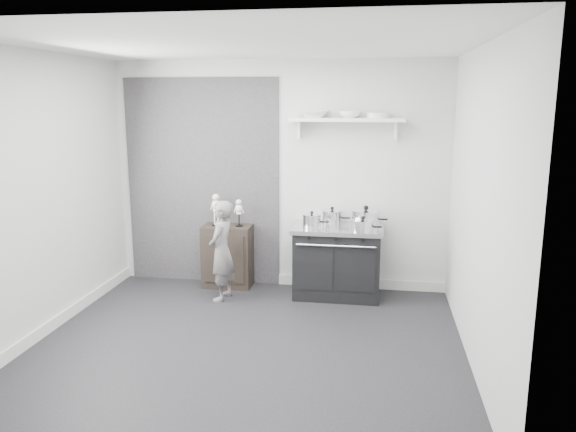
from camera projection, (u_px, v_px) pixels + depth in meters
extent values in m
plane|color=black|center=(247.00, 345.00, 5.24)|extent=(4.00, 4.00, 0.00)
cube|color=beige|center=(279.00, 176.00, 6.70)|extent=(4.00, 0.02, 2.70)
cube|color=beige|center=(172.00, 259.00, 3.22)|extent=(4.00, 0.02, 2.70)
cube|color=beige|center=(37.00, 197.00, 5.27)|extent=(0.02, 3.60, 2.70)
cube|color=beige|center=(479.00, 209.00, 4.66)|extent=(0.02, 3.60, 2.70)
cube|color=silver|center=(242.00, 44.00, 4.69)|extent=(4.00, 3.60, 0.02)
cube|color=black|center=(203.00, 182.00, 6.86)|extent=(1.90, 0.02, 2.50)
cube|color=silver|center=(360.00, 283.00, 6.80)|extent=(2.00, 0.03, 0.12)
cube|color=silver|center=(51.00, 325.00, 5.53)|extent=(0.03, 3.60, 0.12)
cube|color=white|center=(347.00, 120.00, 6.32)|extent=(1.30, 0.26, 0.04)
cube|color=white|center=(299.00, 130.00, 6.50)|extent=(0.03, 0.12, 0.20)
cube|color=white|center=(396.00, 131.00, 6.33)|extent=(0.03, 0.12, 0.20)
cube|color=black|center=(337.00, 263.00, 6.48)|extent=(0.97, 0.58, 0.78)
cube|color=silver|center=(338.00, 229.00, 6.40)|extent=(1.03, 0.62, 0.05)
cube|color=black|center=(314.00, 268.00, 6.23)|extent=(0.41, 0.02, 0.50)
cube|color=black|center=(357.00, 270.00, 6.16)|extent=(0.41, 0.02, 0.50)
cylinder|color=silver|center=(336.00, 246.00, 6.11)|extent=(0.87, 0.02, 0.02)
cylinder|color=black|center=(309.00, 238.00, 6.15)|extent=(0.04, 0.03, 0.04)
cylinder|color=black|center=(336.00, 239.00, 6.11)|extent=(0.04, 0.03, 0.04)
cylinder|color=black|center=(363.00, 240.00, 6.07)|extent=(0.04, 0.03, 0.04)
cube|color=black|center=(228.00, 256.00, 6.81)|extent=(0.58, 0.34, 0.76)
imported|color=slate|center=(222.00, 251.00, 6.32)|extent=(0.33, 0.45, 1.14)
cylinder|color=silver|center=(312.00, 222.00, 6.33)|extent=(0.20, 0.20, 0.14)
cylinder|color=silver|center=(312.00, 215.00, 6.31)|extent=(0.21, 0.21, 0.01)
sphere|color=black|center=(312.00, 213.00, 6.31)|extent=(0.04, 0.04, 0.04)
cylinder|color=black|center=(324.00, 222.00, 6.31)|extent=(0.10, 0.02, 0.02)
cylinder|color=silver|center=(332.00, 218.00, 6.53)|extent=(0.24, 0.24, 0.14)
cylinder|color=silver|center=(332.00, 211.00, 6.51)|extent=(0.24, 0.24, 0.01)
sphere|color=black|center=(332.00, 208.00, 6.51)|extent=(0.04, 0.04, 0.04)
cylinder|color=black|center=(346.00, 218.00, 6.50)|extent=(0.10, 0.02, 0.02)
cylinder|color=silver|center=(366.00, 219.00, 6.40)|extent=(0.31, 0.31, 0.17)
cylinder|color=silver|center=(366.00, 211.00, 6.38)|extent=(0.32, 0.32, 0.02)
sphere|color=black|center=(366.00, 208.00, 6.37)|extent=(0.06, 0.06, 0.06)
cylinder|color=black|center=(383.00, 219.00, 6.37)|extent=(0.10, 0.02, 0.02)
cylinder|color=silver|center=(363.00, 226.00, 6.14)|extent=(0.24, 0.24, 0.12)
cylinder|color=silver|center=(363.00, 221.00, 6.13)|extent=(0.25, 0.25, 0.01)
sphere|color=black|center=(363.00, 218.00, 6.12)|extent=(0.04, 0.04, 0.04)
cylinder|color=black|center=(377.00, 227.00, 6.12)|extent=(0.10, 0.02, 0.02)
imported|color=white|center=(314.00, 114.00, 6.36)|extent=(0.34, 0.34, 0.08)
imported|color=white|center=(350.00, 115.00, 6.30)|extent=(0.24, 0.24, 0.08)
cylinder|color=silver|center=(378.00, 115.00, 6.26)|extent=(0.25, 0.25, 0.06)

